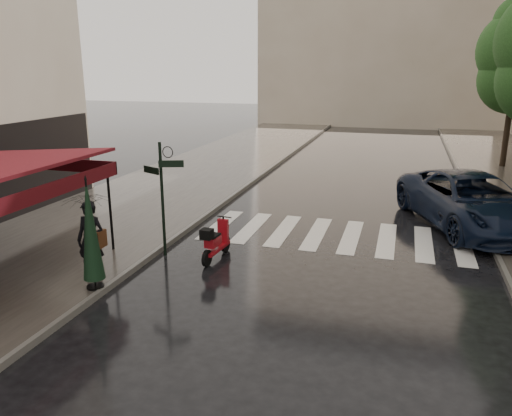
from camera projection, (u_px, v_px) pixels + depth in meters
The scene contains 11 objects.
ground at pixel (153, 310), 10.53m from camera, with size 120.00×120.00×0.00m, color black.
sidewalk_near at pixel (189, 178), 22.82m from camera, with size 6.00×60.00×0.12m, color #38332D.
curb_near at pixel (253, 182), 21.98m from camera, with size 0.12×60.00×0.16m, color #595651.
curb_far at pixel (470, 196), 19.53m from camera, with size 0.12×60.00×0.16m, color #595651.
crosswalk at pixel (334, 235), 15.25m from camera, with size 7.85×3.20×0.01m.
signpost at pixel (162, 190), 13.13m from camera, with size 1.17×0.29×3.10m.
backdrop_building at pixel (393, 5), 42.03m from camera, with size 22.00×6.00×20.00m, color #B8A68D.
pedestrian_with_umbrella at pixel (88, 209), 11.40m from camera, with size 1.13×1.15×2.57m.
scooter at pixel (215, 242), 13.20m from camera, with size 0.46×1.58×1.04m.
parked_car at pixel (471, 201), 15.80m from camera, with size 2.86×6.20×1.72m, color black.
parasol_back at pixel (90, 230), 10.96m from camera, with size 0.48×0.48×2.57m.
Camera 1 is at (4.82, -8.52, 4.94)m, focal length 35.00 mm.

